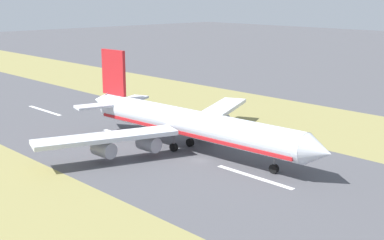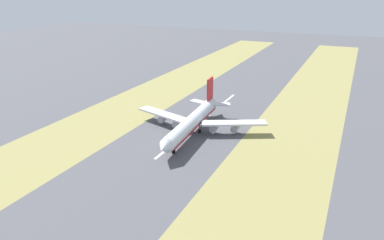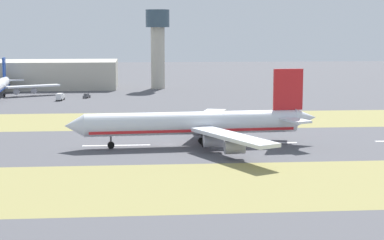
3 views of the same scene
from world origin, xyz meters
name	(u,v)px [view 1 (image 1 of 3)]	position (x,y,z in m)	size (l,w,h in m)	color
ground_plane	(201,160)	(0.00, 0.00, 0.00)	(800.00, 800.00, 0.00)	#4C4C51
grass_median_west	(324,124)	(-45.00, 0.00, 0.00)	(40.00, 600.00, 0.01)	olive
centreline_dash_near	(45,111)	(0.00, -65.81, 0.01)	(1.20, 18.00, 0.01)	silver
centreline_dash_mid	(126,136)	(0.00, -25.81, 0.01)	(1.20, 18.00, 0.01)	silver
centreline_dash_far	(254,177)	(0.00, 14.19, 0.01)	(1.20, 18.00, 0.01)	silver
airplane_main_jet	(186,123)	(-2.79, -7.71, 6.02)	(63.99, 67.22, 20.20)	silver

